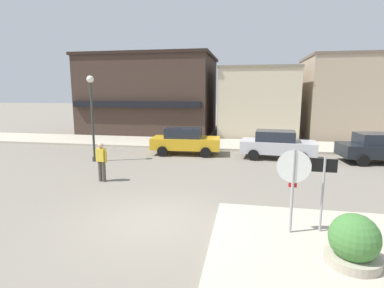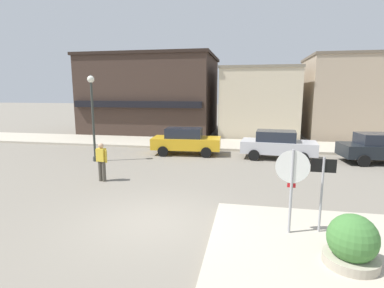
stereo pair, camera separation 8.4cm
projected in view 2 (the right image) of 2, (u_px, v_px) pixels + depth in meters
ground_plane at (152, 222)px, 8.59m from camera, size 160.00×160.00×0.00m
sidewalk_corner at (351, 255)px, 6.71m from camera, size 6.40×4.80×0.15m
kerb_far at (210, 144)px, 20.93m from camera, size 80.00×4.00×0.15m
stop_sign at (292, 181)px, 7.39m from camera, size 0.82×0.07×2.30m
one_way_sign at (322, 187)px, 7.47m from camera, size 0.60×0.06×2.10m
planter at (352, 246)px, 6.15m from camera, size 1.10×1.10×1.23m
lamp_post at (92, 106)px, 15.57m from camera, size 0.36×0.36×4.54m
parked_car_nearest at (186, 141)px, 17.74m from camera, size 4.10×2.07×1.56m
parked_car_second at (278, 144)px, 16.52m from camera, size 4.14×2.16×1.56m
parked_car_third at (381, 148)px, 15.48m from camera, size 4.17×2.23×1.56m
pedestrian_crossing_near at (102, 161)px, 12.35m from camera, size 0.56×0.29×1.61m
building_corner_shop at (153, 95)px, 27.27m from camera, size 11.29×8.49×6.79m
building_storefront_left_near at (258, 102)px, 25.37m from camera, size 6.20×6.78×5.61m
building_storefront_left_mid at (347, 97)px, 24.22m from camera, size 6.48×6.66×6.48m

